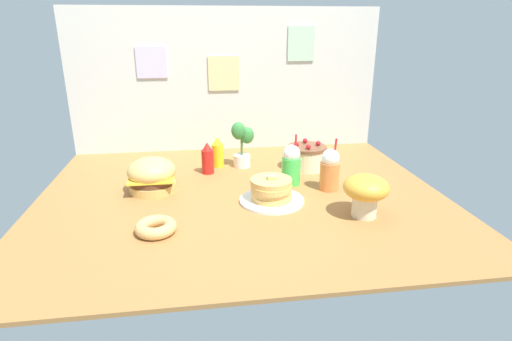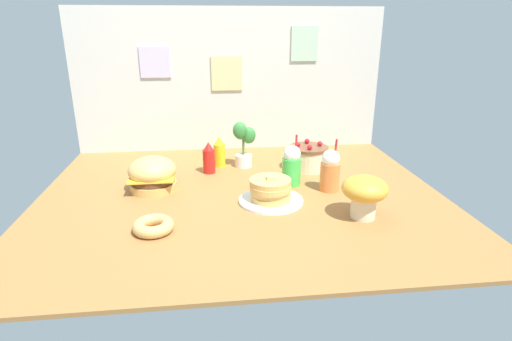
{
  "view_description": "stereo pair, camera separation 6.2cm",
  "coord_description": "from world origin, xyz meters",
  "px_view_note": "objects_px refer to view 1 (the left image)",
  "views": [
    {
      "loc": [
        -0.23,
        -2.21,
        0.94
      ],
      "look_at": [
        0.1,
        0.08,
        0.12
      ],
      "focal_mm": 28.93,
      "sensor_mm": 36.0,
      "label": 1
    },
    {
      "loc": [
        -0.17,
        -2.22,
        0.94
      ],
      "look_at": [
        0.1,
        0.08,
        0.12
      ],
      "focal_mm": 28.93,
      "sensor_mm": 36.0,
      "label": 2
    }
  ],
  "objects_px": {
    "pancake_stack": "(271,192)",
    "mustard_bottle": "(218,153)",
    "burger": "(152,175)",
    "cream_soda_cup": "(291,165)",
    "orange_float_cup": "(330,170)",
    "potted_plant": "(242,143)",
    "ketchup_bottle": "(208,159)",
    "mushroom_stool": "(366,191)",
    "layer_cake": "(307,157)",
    "donut_pink_glaze": "(156,227)"
  },
  "relations": [
    {
      "from": "orange_float_cup",
      "to": "potted_plant",
      "type": "xyz_separation_m",
      "value": [
        -0.47,
        0.5,
        0.05
      ]
    },
    {
      "from": "cream_soda_cup",
      "to": "pancake_stack",
      "type": "bearing_deg",
      "value": -123.86
    },
    {
      "from": "mustard_bottle",
      "to": "cream_soda_cup",
      "type": "relative_size",
      "value": 0.67
    },
    {
      "from": "mustard_bottle",
      "to": "mushroom_stool",
      "type": "height_order",
      "value": "mushroom_stool"
    },
    {
      "from": "pancake_stack",
      "to": "orange_float_cup",
      "type": "distance_m",
      "value": 0.4
    },
    {
      "from": "mustard_bottle",
      "to": "potted_plant",
      "type": "xyz_separation_m",
      "value": [
        0.16,
        -0.03,
        0.07
      ]
    },
    {
      "from": "burger",
      "to": "ketchup_bottle",
      "type": "relative_size",
      "value": 1.33
    },
    {
      "from": "cream_soda_cup",
      "to": "mushroom_stool",
      "type": "distance_m",
      "value": 0.57
    },
    {
      "from": "burger",
      "to": "cream_soda_cup",
      "type": "bearing_deg",
      "value": -0.97
    },
    {
      "from": "cream_soda_cup",
      "to": "mushroom_stool",
      "type": "bearing_deg",
      "value": -61.03
    },
    {
      "from": "mustard_bottle",
      "to": "donut_pink_glaze",
      "type": "xyz_separation_m",
      "value": [
        -0.35,
        -0.94,
        -0.07
      ]
    },
    {
      "from": "ketchup_bottle",
      "to": "donut_pink_glaze",
      "type": "distance_m",
      "value": 0.86
    },
    {
      "from": "donut_pink_glaze",
      "to": "mushroom_stool",
      "type": "bearing_deg",
      "value": 1.94
    },
    {
      "from": "burger",
      "to": "donut_pink_glaze",
      "type": "bearing_deg",
      "value": -83.5
    },
    {
      "from": "donut_pink_glaze",
      "to": "mushroom_stool",
      "type": "height_order",
      "value": "mushroom_stool"
    },
    {
      "from": "mustard_bottle",
      "to": "cream_soda_cup",
      "type": "distance_m",
      "value": 0.59
    },
    {
      "from": "burger",
      "to": "ketchup_bottle",
      "type": "xyz_separation_m",
      "value": [
        0.34,
        0.26,
        0.0
      ]
    },
    {
      "from": "cream_soda_cup",
      "to": "donut_pink_glaze",
      "type": "xyz_separation_m",
      "value": [
        -0.78,
        -0.53,
        -0.09
      ]
    },
    {
      "from": "orange_float_cup",
      "to": "potted_plant",
      "type": "bearing_deg",
      "value": 133.63
    },
    {
      "from": "burger",
      "to": "mushroom_stool",
      "type": "distance_m",
      "value": 1.23
    },
    {
      "from": "orange_float_cup",
      "to": "donut_pink_glaze",
      "type": "relative_size",
      "value": 1.61
    },
    {
      "from": "layer_cake",
      "to": "mustard_bottle",
      "type": "xyz_separation_m",
      "value": [
        -0.6,
        0.13,
        0.02
      ]
    },
    {
      "from": "mustard_bottle",
      "to": "cream_soda_cup",
      "type": "xyz_separation_m",
      "value": [
        0.43,
        -0.41,
        0.03
      ]
    },
    {
      "from": "orange_float_cup",
      "to": "mustard_bottle",
      "type": "bearing_deg",
      "value": 140.48
    },
    {
      "from": "orange_float_cup",
      "to": "burger",
      "type": "bearing_deg",
      "value": 172.82
    },
    {
      "from": "pancake_stack",
      "to": "potted_plant",
      "type": "bearing_deg",
      "value": 98.77
    },
    {
      "from": "layer_cake",
      "to": "mustard_bottle",
      "type": "relative_size",
      "value": 1.25
    },
    {
      "from": "pancake_stack",
      "to": "cream_soda_cup",
      "type": "distance_m",
      "value": 0.31
    },
    {
      "from": "burger",
      "to": "mustard_bottle",
      "type": "relative_size",
      "value": 1.33
    },
    {
      "from": "mustard_bottle",
      "to": "pancake_stack",
      "type": "bearing_deg",
      "value": -68.32
    },
    {
      "from": "layer_cake",
      "to": "orange_float_cup",
      "type": "height_order",
      "value": "orange_float_cup"
    },
    {
      "from": "pancake_stack",
      "to": "ketchup_bottle",
      "type": "relative_size",
      "value": 1.7
    },
    {
      "from": "ketchup_bottle",
      "to": "mushroom_stool",
      "type": "height_order",
      "value": "mushroom_stool"
    },
    {
      "from": "orange_float_cup",
      "to": "mushroom_stool",
      "type": "height_order",
      "value": "orange_float_cup"
    },
    {
      "from": "pancake_stack",
      "to": "donut_pink_glaze",
      "type": "distance_m",
      "value": 0.67
    },
    {
      "from": "potted_plant",
      "to": "mustard_bottle",
      "type": "bearing_deg",
      "value": 169.71
    },
    {
      "from": "ketchup_bottle",
      "to": "mustard_bottle",
      "type": "distance_m",
      "value": 0.15
    },
    {
      "from": "cream_soda_cup",
      "to": "orange_float_cup",
      "type": "distance_m",
      "value": 0.24
    },
    {
      "from": "cream_soda_cup",
      "to": "burger",
      "type": "bearing_deg",
      "value": 179.03
    },
    {
      "from": "orange_float_cup",
      "to": "mushroom_stool",
      "type": "relative_size",
      "value": 1.36
    },
    {
      "from": "burger",
      "to": "mushroom_stool",
      "type": "xyz_separation_m",
      "value": [
        1.12,
        -0.51,
        0.04
      ]
    },
    {
      "from": "pancake_stack",
      "to": "mustard_bottle",
      "type": "xyz_separation_m",
      "value": [
        -0.26,
        0.66,
        0.04
      ]
    },
    {
      "from": "ketchup_bottle",
      "to": "mushroom_stool",
      "type": "relative_size",
      "value": 0.91
    },
    {
      "from": "layer_cake",
      "to": "burger",
      "type": "bearing_deg",
      "value": -165.62
    },
    {
      "from": "pancake_stack",
      "to": "donut_pink_glaze",
      "type": "xyz_separation_m",
      "value": [
        -0.61,
        -0.28,
        -0.03
      ]
    },
    {
      "from": "pancake_stack",
      "to": "mustard_bottle",
      "type": "bearing_deg",
      "value": 111.68
    },
    {
      "from": "burger",
      "to": "mustard_bottle",
      "type": "distance_m",
      "value": 0.57
    },
    {
      "from": "mustard_bottle",
      "to": "mushroom_stool",
      "type": "bearing_deg",
      "value": -52.11
    },
    {
      "from": "ketchup_bottle",
      "to": "mushroom_stool",
      "type": "bearing_deg",
      "value": -44.81
    },
    {
      "from": "mustard_bottle",
      "to": "donut_pink_glaze",
      "type": "bearing_deg",
      "value": -110.34
    }
  ]
}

